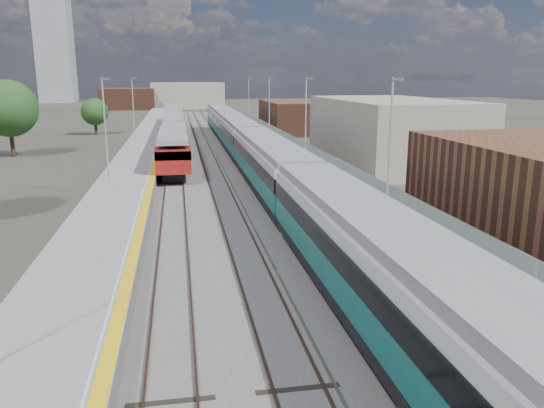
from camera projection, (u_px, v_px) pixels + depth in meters
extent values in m
plane|color=#47443A|center=(227.00, 159.00, 56.40)|extent=(320.00, 320.00, 0.00)
cube|color=#565451|center=(205.00, 156.00, 58.41)|extent=(10.50, 155.00, 0.06)
cube|color=#4C3323|center=(230.00, 152.00, 61.30)|extent=(0.07, 160.00, 0.14)
cube|color=#4C3323|center=(242.00, 152.00, 61.54)|extent=(0.07, 160.00, 0.14)
cube|color=#4C3323|center=(200.00, 153.00, 60.71)|extent=(0.07, 160.00, 0.14)
cube|color=#4C3323|center=(212.00, 152.00, 60.95)|extent=(0.07, 160.00, 0.14)
cube|color=#4C3323|center=(168.00, 153.00, 60.12)|extent=(0.07, 160.00, 0.14)
cube|color=#4C3323|center=(181.00, 153.00, 60.36)|extent=(0.07, 160.00, 0.14)
cube|color=gray|center=(227.00, 152.00, 61.25)|extent=(0.08, 160.00, 0.10)
cube|color=gray|center=(215.00, 152.00, 61.01)|extent=(0.08, 160.00, 0.10)
cube|color=slate|center=(272.00, 150.00, 59.57)|extent=(4.70, 155.00, 1.00)
cube|color=gray|center=(272.00, 146.00, 59.45)|extent=(4.70, 155.00, 0.03)
cube|color=yellow|center=(253.00, 146.00, 59.09)|extent=(0.40, 155.00, 0.01)
cube|color=gray|center=(291.00, 140.00, 59.68)|extent=(0.06, 155.00, 1.20)
cylinder|color=#9EA0A3|center=(390.00, 146.00, 29.59)|extent=(0.12, 0.12, 7.50)
cube|color=#4C4C4F|center=(397.00, 79.00, 28.78)|extent=(0.70, 0.18, 0.14)
cylinder|color=#9EA0A3|center=(306.00, 119.00, 48.74)|extent=(0.12, 0.12, 7.50)
cube|color=#4C4C4F|center=(309.00, 78.00, 47.93)|extent=(0.70, 0.18, 0.14)
cylinder|color=#9EA0A3|center=(269.00, 107.00, 67.90)|extent=(0.12, 0.12, 7.50)
cube|color=#4C4C4F|center=(271.00, 78.00, 67.09)|extent=(0.70, 0.18, 0.14)
cylinder|color=#9EA0A3|center=(249.00, 101.00, 87.05)|extent=(0.12, 0.12, 7.50)
cube|color=#4C4C4F|center=(250.00, 78.00, 86.24)|extent=(0.70, 0.18, 0.14)
cube|color=slate|center=(141.00, 154.00, 57.16)|extent=(4.30, 155.00, 1.00)
cube|color=gray|center=(141.00, 149.00, 57.04)|extent=(4.30, 155.00, 0.03)
cube|color=yellow|center=(159.00, 148.00, 57.35)|extent=(0.45, 155.00, 0.01)
cube|color=silver|center=(156.00, 148.00, 57.30)|extent=(0.08, 155.00, 0.01)
cylinder|color=#9EA0A3|center=(105.00, 131.00, 38.25)|extent=(0.12, 0.12, 7.50)
cube|color=#4C4C4F|center=(105.00, 79.00, 37.44)|extent=(0.70, 0.18, 0.14)
cylinder|color=#9EA0A3|center=(133.00, 110.00, 63.15)|extent=(0.12, 0.12, 7.50)
cube|color=#4C4C4F|center=(134.00, 78.00, 62.34)|extent=(0.70, 0.18, 0.14)
cube|color=tan|center=(389.00, 131.00, 53.57)|extent=(11.00, 22.00, 6.40)
cube|color=brown|center=(292.00, 116.00, 84.85)|extent=(8.00, 18.00, 4.80)
cube|color=tan|center=(188.00, 95.00, 151.02)|extent=(20.00, 14.00, 7.00)
cube|color=brown|center=(129.00, 99.00, 143.70)|extent=(14.00, 12.00, 5.60)
cube|color=gray|center=(54.00, 42.00, 178.23)|extent=(11.00, 11.00, 40.00)
cube|color=black|center=(372.00, 298.00, 18.73)|extent=(2.92, 20.93, 0.49)
cube|color=#136560|center=(373.00, 275.00, 18.53)|extent=(3.03, 20.93, 1.22)
cube|color=black|center=(374.00, 248.00, 18.30)|extent=(3.09, 20.93, 0.84)
cube|color=silver|center=(375.00, 230.00, 18.15)|extent=(3.03, 20.93, 0.52)
cube|color=gray|center=(375.00, 217.00, 18.04)|extent=(2.68, 20.93, 0.43)
cube|color=black|center=(269.00, 182.00, 39.25)|extent=(2.92, 20.93, 0.49)
cube|color=#136560|center=(269.00, 171.00, 39.05)|extent=(3.03, 20.93, 1.22)
cube|color=black|center=(269.00, 158.00, 38.82)|extent=(3.09, 20.93, 0.84)
cube|color=silver|center=(269.00, 149.00, 38.67)|extent=(3.03, 20.93, 0.52)
cube|color=gray|center=(269.00, 143.00, 38.56)|extent=(2.68, 20.93, 0.43)
cube|color=black|center=(237.00, 146.00, 59.77)|extent=(2.92, 20.93, 0.49)
cube|color=#136560|center=(237.00, 139.00, 59.57)|extent=(3.03, 20.93, 1.22)
cube|color=black|center=(237.00, 130.00, 59.34)|extent=(3.09, 20.93, 0.84)
cube|color=silver|center=(237.00, 124.00, 59.19)|extent=(3.03, 20.93, 0.52)
cube|color=gray|center=(237.00, 120.00, 59.08)|extent=(2.68, 20.93, 0.43)
cube|color=black|center=(222.00, 128.00, 80.29)|extent=(2.92, 20.93, 0.49)
cube|color=#136560|center=(222.00, 123.00, 80.09)|extent=(3.03, 20.93, 1.22)
cube|color=black|center=(222.00, 116.00, 79.86)|extent=(3.09, 20.93, 0.84)
cube|color=silver|center=(221.00, 112.00, 79.71)|extent=(3.03, 20.93, 0.52)
cube|color=gray|center=(221.00, 109.00, 79.60)|extent=(2.68, 20.93, 0.43)
cube|color=black|center=(175.00, 163.00, 50.80)|extent=(1.89, 16.08, 0.66)
cube|color=maroon|center=(174.00, 147.00, 50.43)|extent=(2.79, 18.92, 1.99)
cube|color=black|center=(174.00, 142.00, 50.31)|extent=(2.85, 18.92, 0.70)
cube|color=gray|center=(173.00, 131.00, 50.08)|extent=(2.49, 18.92, 0.40)
cube|color=black|center=(175.00, 140.00, 69.39)|extent=(1.89, 16.08, 0.66)
cube|color=maroon|center=(174.00, 128.00, 69.03)|extent=(2.79, 18.92, 1.99)
cube|color=black|center=(174.00, 124.00, 68.91)|extent=(2.85, 18.92, 0.70)
cube|color=gray|center=(174.00, 117.00, 68.68)|extent=(2.49, 18.92, 0.40)
cube|color=black|center=(175.00, 127.00, 87.99)|extent=(1.89, 16.08, 0.66)
cube|color=maroon|center=(175.00, 117.00, 87.62)|extent=(2.79, 18.92, 1.99)
cube|color=black|center=(175.00, 114.00, 87.51)|extent=(2.85, 18.92, 0.70)
cube|color=gray|center=(174.00, 108.00, 87.27)|extent=(2.49, 18.92, 0.40)
cylinder|color=#382619|center=(12.00, 144.00, 57.90)|extent=(0.44, 0.44, 2.91)
sphere|color=#1D3C17|center=(8.00, 108.00, 57.01)|extent=(6.15, 6.15, 6.15)
cylinder|color=#382619|center=(96.00, 128.00, 80.28)|extent=(0.44, 0.44, 1.91)
sphere|color=#1D3C17|center=(95.00, 112.00, 79.69)|extent=(4.03, 4.03, 4.03)
cylinder|color=#382619|center=(372.00, 135.00, 71.51)|extent=(0.44, 0.44, 1.94)
sphere|color=#1D3C17|center=(373.00, 116.00, 70.92)|extent=(4.09, 4.09, 4.09)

